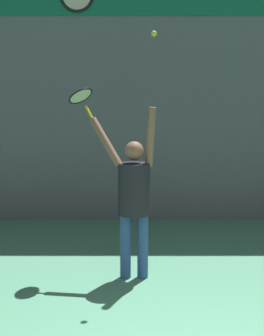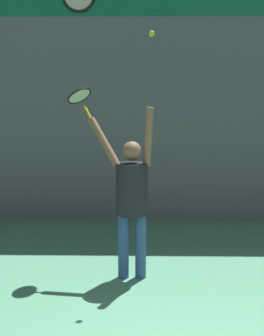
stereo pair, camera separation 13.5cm
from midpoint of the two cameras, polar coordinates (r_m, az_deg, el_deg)
The scene contains 4 objects.
back_wall at distance 8.27m, azimuth 5.32°, elevation 10.79°, with size 18.00×0.10×5.00m.
tennis_player at distance 5.58m, azimuth 0.63°, elevation -3.08°, with size 0.84×0.52×2.07m.
tennis_racket at distance 5.90m, azimuth -5.71°, elevation 8.59°, with size 0.42×0.43×0.39m.
tennis_ball at distance 5.49m, azimuth 3.14°, elevation 16.05°, with size 0.07×0.07×0.07m.
Camera 2 is at (-0.52, -2.85, 2.19)m, focal length 50.00 mm.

